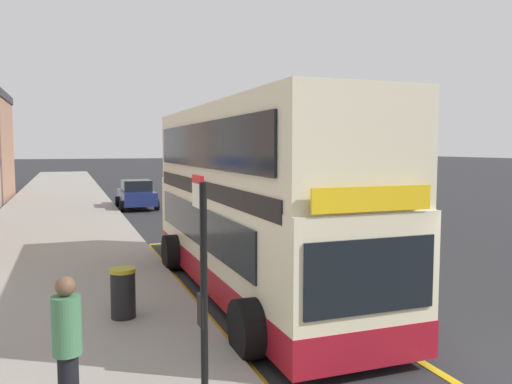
{
  "coord_description": "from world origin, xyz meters",
  "views": [
    {
      "loc": [
        -6.51,
        -5.16,
        3.45
      ],
      "look_at": [
        -1.96,
        7.2,
        2.3
      ],
      "focal_mm": 35.96,
      "sensor_mm": 36.0,
      "label": 1
    }
  ],
  "objects_px": {
    "double_decker_bus": "(251,206)",
    "parked_car_navy_distant": "(136,194)",
    "litter_bin": "(123,293)",
    "parked_car_maroon_far": "(228,184)",
    "pedestrian_waiting_near_sign": "(67,345)",
    "bus_stop_sign": "(202,279)"
  },
  "relations": [
    {
      "from": "double_decker_bus",
      "to": "litter_bin",
      "type": "bearing_deg",
      "value": -157.47
    },
    {
      "from": "double_decker_bus",
      "to": "bus_stop_sign",
      "type": "xyz_separation_m",
      "value": [
        -2.55,
        -5.36,
        -0.21
      ]
    },
    {
      "from": "parked_car_maroon_far",
      "to": "parked_car_navy_distant",
      "type": "bearing_deg",
      "value": -139.72
    },
    {
      "from": "double_decker_bus",
      "to": "litter_bin",
      "type": "xyz_separation_m",
      "value": [
        -3.11,
        -1.29,
        -1.43
      ]
    },
    {
      "from": "double_decker_bus",
      "to": "parked_car_maroon_far",
      "type": "bearing_deg",
      "value": 74.19
    },
    {
      "from": "bus_stop_sign",
      "to": "parked_car_maroon_far",
      "type": "xyz_separation_m",
      "value": [
        9.56,
        30.13,
        -1.05
      ]
    },
    {
      "from": "bus_stop_sign",
      "to": "parked_car_navy_distant",
      "type": "xyz_separation_m",
      "value": [
        2.11,
        23.47,
        -1.05
      ]
    },
    {
      "from": "double_decker_bus",
      "to": "parked_car_navy_distant",
      "type": "relative_size",
      "value": 2.45
    },
    {
      "from": "parked_car_navy_distant",
      "to": "pedestrian_waiting_near_sign",
      "type": "bearing_deg",
      "value": 79.51
    },
    {
      "from": "bus_stop_sign",
      "to": "pedestrian_waiting_near_sign",
      "type": "xyz_separation_m",
      "value": [
        -1.57,
        0.28,
        -0.72
      ]
    },
    {
      "from": "double_decker_bus",
      "to": "pedestrian_waiting_near_sign",
      "type": "relative_size",
      "value": 5.66
    },
    {
      "from": "double_decker_bus",
      "to": "litter_bin",
      "type": "height_order",
      "value": "double_decker_bus"
    },
    {
      "from": "parked_car_navy_distant",
      "to": "litter_bin",
      "type": "xyz_separation_m",
      "value": [
        -2.67,
        -19.39,
        -0.17
      ]
    },
    {
      "from": "double_decker_bus",
      "to": "litter_bin",
      "type": "relative_size",
      "value": 10.53
    },
    {
      "from": "double_decker_bus",
      "to": "parked_car_navy_distant",
      "type": "distance_m",
      "value": 18.15
    },
    {
      "from": "bus_stop_sign",
      "to": "litter_bin",
      "type": "relative_size",
      "value": 3.04
    },
    {
      "from": "litter_bin",
      "to": "bus_stop_sign",
      "type": "bearing_deg",
      "value": -82.17
    },
    {
      "from": "double_decker_bus",
      "to": "parked_car_navy_distant",
      "type": "height_order",
      "value": "double_decker_bus"
    },
    {
      "from": "parked_car_maroon_far",
      "to": "parked_car_navy_distant",
      "type": "height_order",
      "value": "same"
    },
    {
      "from": "bus_stop_sign",
      "to": "parked_car_maroon_far",
      "type": "relative_size",
      "value": 0.71
    },
    {
      "from": "parked_car_maroon_far",
      "to": "pedestrian_waiting_near_sign",
      "type": "height_order",
      "value": "pedestrian_waiting_near_sign"
    },
    {
      "from": "litter_bin",
      "to": "parked_car_navy_distant",
      "type": "bearing_deg",
      "value": 82.15
    }
  ]
}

